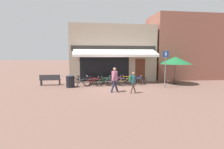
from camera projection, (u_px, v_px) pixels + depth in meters
ground_plane at (116, 89)px, 12.61m from camera, size 160.00×160.00×0.00m
shop_front at (112, 54)px, 16.87m from camera, size 7.89×4.45×5.17m
neighbour_building at (187, 48)px, 18.41m from camera, size 7.78×4.00×6.40m
bike_rack_rail at (109, 80)px, 13.88m from camera, size 5.15×0.04×0.57m
bicycle_black at (82, 82)px, 13.42m from camera, size 1.80×0.66×0.90m
bicycle_red at (93, 82)px, 13.70m from camera, size 1.71×0.53×0.81m
bicycle_green at (105, 82)px, 13.67m from camera, size 1.70×0.52×0.82m
bicycle_purple at (115, 81)px, 13.84m from camera, size 1.80×0.57×0.88m
bicycle_orange at (126, 81)px, 14.04m from camera, size 1.68×0.63×0.89m
bicycle_blue at (136, 81)px, 14.19m from camera, size 1.79×0.52×0.83m
pedestrian_adult at (115, 77)px, 11.46m from camera, size 0.57×0.65×1.64m
pedestrian_child at (133, 80)px, 11.13m from camera, size 0.49×0.43×1.36m
litter_bin at (70, 81)px, 13.19m from camera, size 0.64×0.64×1.01m
parking_sign at (165, 65)px, 12.84m from camera, size 0.44×0.07×2.79m
cafe_parasol at (175, 60)px, 14.67m from camera, size 2.71×2.71×2.30m
park_bench at (50, 80)px, 14.10m from camera, size 1.61×0.46×0.87m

